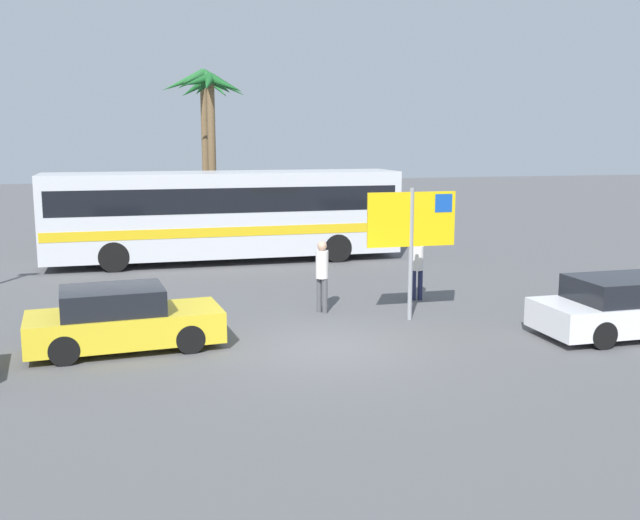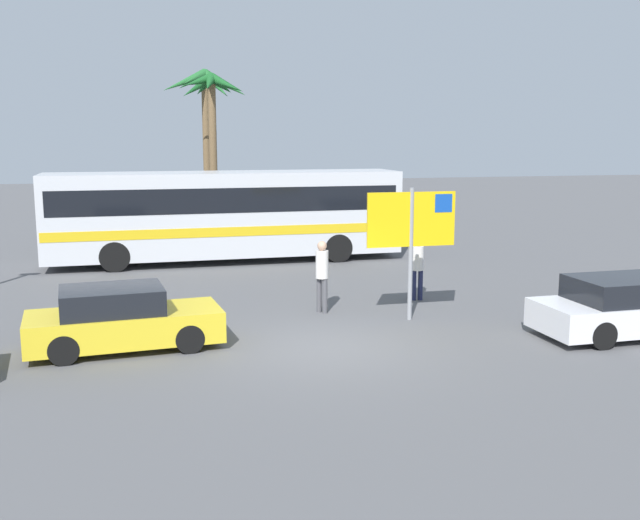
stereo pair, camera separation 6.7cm
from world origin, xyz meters
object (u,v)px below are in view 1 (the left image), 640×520
ferry_sign (413,224)px  car_yellow (122,320)px  bus_front_coach (225,212)px  car_white (632,307)px  pedestrian_near_sign (322,270)px  pedestrian_crossing_lot (417,264)px

ferry_sign → car_yellow: size_ratio=0.79×
bus_front_coach → ferry_sign: bearing=-71.0°
car_white → pedestrian_near_sign: (-6.16, 3.80, 0.45)m
bus_front_coach → car_yellow: bus_front_coach is taller
car_yellow → pedestrian_crossing_lot: 8.22m
car_white → pedestrian_crossing_lot: pedestrian_crossing_lot is taller
car_yellow → pedestrian_crossing_lot: size_ratio=2.38×
car_yellow → pedestrian_crossing_lot: pedestrian_crossing_lot is taller
bus_front_coach → pedestrian_near_sign: (1.35, -8.28, -0.70)m
ferry_sign → pedestrian_crossing_lot: (0.94, 1.97, -1.32)m
car_white → bus_front_coach: bearing=121.5°
bus_front_coach → car_white: bearing=-58.1°
ferry_sign → car_white: bearing=-30.6°
car_white → pedestrian_crossing_lot: size_ratio=2.64×
car_white → pedestrian_near_sign: size_ratio=2.47×
car_yellow → pedestrian_near_sign: bearing=18.4°
pedestrian_crossing_lot → bus_front_coach: bearing=-138.1°
pedestrian_crossing_lot → ferry_sign: bearing=-12.8°
bus_front_coach → ferry_sign: (3.27, -9.51, 0.54)m
bus_front_coach → car_yellow: bearing=-108.7°
ferry_sign → pedestrian_crossing_lot: bearing=65.0°
bus_front_coach → pedestrian_crossing_lot: 8.67m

